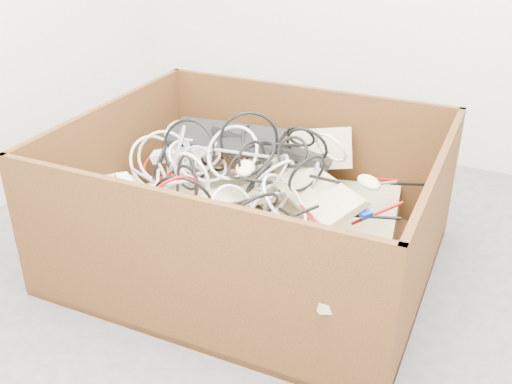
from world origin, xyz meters
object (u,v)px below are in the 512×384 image
at_px(power_strip_left, 185,152).
at_px(vga_plug, 365,213).
at_px(cardboard_box, 249,230).
at_px(power_strip_right, 132,194).

distance_m(power_strip_left, vga_plug, 0.79).
xyz_separation_m(power_strip_left, vga_plug, (0.78, -0.12, -0.04)).
xyz_separation_m(cardboard_box, power_strip_left, (-0.32, 0.08, 0.24)).
xyz_separation_m(power_strip_right, vga_plug, (0.83, 0.19, 0.02)).
height_order(power_strip_right, vga_plug, power_strip_right).
relative_size(cardboard_box, power_strip_right, 5.31).
bearing_deg(power_strip_left, vga_plug, -19.09).
xyz_separation_m(power_strip_left, power_strip_right, (-0.05, -0.31, -0.06)).
relative_size(power_strip_left, vga_plug, 6.56).
height_order(power_strip_left, vga_plug, power_strip_left).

